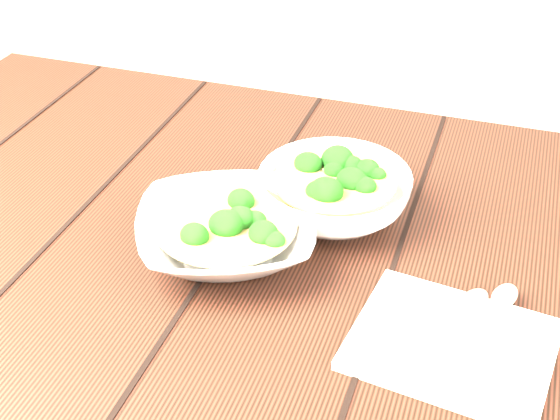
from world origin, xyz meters
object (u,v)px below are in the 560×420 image
Objects in this scene: table at (247,314)px; trivet at (294,200)px; napkin at (452,344)px; soup_bowl_back at (334,193)px; soup_bowl_front at (226,232)px.

table is 12.50× the size of trivet.
soup_bowl_back is at bearing 139.58° from napkin.
trivet is 0.30m from napkin.
soup_bowl_front is at bearing -112.61° from trivet.
trivet reaches higher than table.
soup_bowl_front is 0.15m from soup_bowl_back.
soup_bowl_back is at bearing 44.82° from table.
table is 0.16m from trivet.
soup_bowl_back is (0.09, 0.09, 0.15)m from table.
trivet is at bearing 147.06° from napkin.
napkin is (0.18, -0.19, -0.03)m from soup_bowl_back.
table is 4.81× the size of soup_bowl_back.
napkin is at bearing -47.76° from soup_bowl_back.
table is 0.31m from napkin.
napkin is at bearing -40.27° from trivet.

